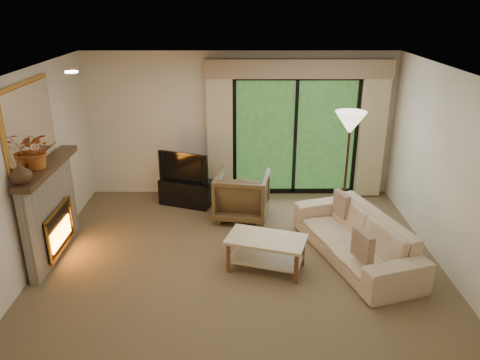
{
  "coord_description": "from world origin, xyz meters",
  "views": [
    {
      "loc": [
        -0.01,
        -5.68,
        3.44
      ],
      "look_at": [
        0.0,
        0.3,
        1.1
      ],
      "focal_mm": 35.0,
      "sensor_mm": 36.0,
      "label": 1
    }
  ],
  "objects_px": {
    "media_console": "(187,192)",
    "coffee_table": "(266,253)",
    "armchair": "(242,195)",
    "sofa": "(355,237)"
  },
  "relations": [
    {
      "from": "media_console",
      "to": "coffee_table",
      "type": "bearing_deg",
      "value": -38.87
    },
    {
      "from": "armchair",
      "to": "coffee_table",
      "type": "height_order",
      "value": "armchair"
    },
    {
      "from": "armchair",
      "to": "media_console",
      "type": "bearing_deg",
      "value": -19.71
    },
    {
      "from": "media_console",
      "to": "sofa",
      "type": "xyz_separation_m",
      "value": [
        2.55,
        -1.86,
        0.1
      ]
    },
    {
      "from": "media_console",
      "to": "coffee_table",
      "type": "distance_m",
      "value": 2.5
    },
    {
      "from": "sofa",
      "to": "armchair",
      "type": "bearing_deg",
      "value": -147.71
    },
    {
      "from": "media_console",
      "to": "armchair",
      "type": "bearing_deg",
      "value": -8.89
    },
    {
      "from": "sofa",
      "to": "media_console",
      "type": "bearing_deg",
      "value": -143.81
    },
    {
      "from": "sofa",
      "to": "coffee_table",
      "type": "xyz_separation_m",
      "value": [
        -1.26,
        -0.28,
        -0.09
      ]
    },
    {
      "from": "armchair",
      "to": "sofa",
      "type": "xyz_separation_m",
      "value": [
        1.57,
        -1.32,
        -0.07
      ]
    }
  ]
}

